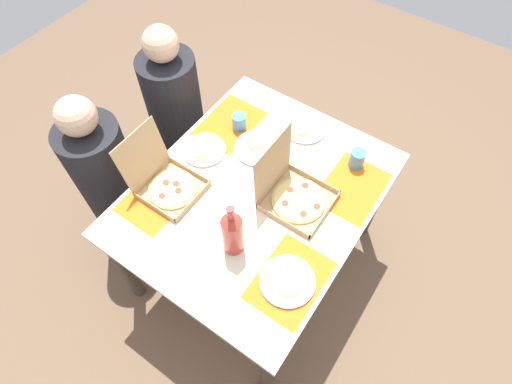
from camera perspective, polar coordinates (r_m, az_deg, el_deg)
ground_plane at (r=2.66m, az=-0.00°, el=-9.15°), size 6.00×6.00×0.00m
dining_table at (r=2.08m, az=-0.00°, el=-1.79°), size 1.27×1.04×0.77m
placemat_near_left at (r=1.78m, az=4.68°, el=-11.98°), size 0.36×0.26×0.00m
placemat_near_right at (r=2.05m, az=13.11°, el=0.61°), size 0.36×0.26×0.00m
placemat_far_left at (r=2.02m, az=-13.29°, el=-0.60°), size 0.36×0.26×0.00m
placemat_far_right at (r=2.26m, az=-3.66°, el=9.44°), size 0.36×0.26×0.00m
pizza_box_edge_far at (r=2.01m, az=-12.28°, el=1.39°), size 0.26×0.31×0.30m
pizza_box_center at (r=1.93m, az=5.10°, el=-0.07°), size 0.29×0.30×0.33m
plate_middle at (r=2.13m, az=0.19°, el=6.13°), size 0.24×0.24×0.03m
plate_near_right at (r=2.24m, az=6.70°, el=8.79°), size 0.23×0.23×0.03m
plate_far_right at (r=2.14m, az=-7.18°, el=5.73°), size 0.22×0.22×0.03m
plate_far_left at (r=1.77m, az=4.36°, el=-12.20°), size 0.24×0.24×0.03m
soda_bottle at (r=1.73m, az=-3.27°, el=-5.58°), size 0.09×0.09×0.32m
cup_clear_left at (r=2.10m, az=13.72°, el=4.47°), size 0.07×0.07×0.10m
cup_red at (r=2.20m, az=-2.35°, el=9.59°), size 0.07×0.07×0.09m
knife_by_far_left at (r=1.93m, az=-3.77°, el=-2.42°), size 0.21×0.03×0.00m
fork_by_near_right at (r=1.76m, az=-5.00°, el=-13.75°), size 0.19×0.02×0.00m
knife_by_near_left at (r=1.86m, az=-11.19°, el=-8.28°), size 0.15×0.17×0.00m
diner_left_seat at (r=2.44m, az=-19.22°, el=0.87°), size 0.32×0.32×1.17m
diner_right_seat at (r=2.63m, az=-10.67°, el=9.55°), size 0.32×0.32×1.19m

